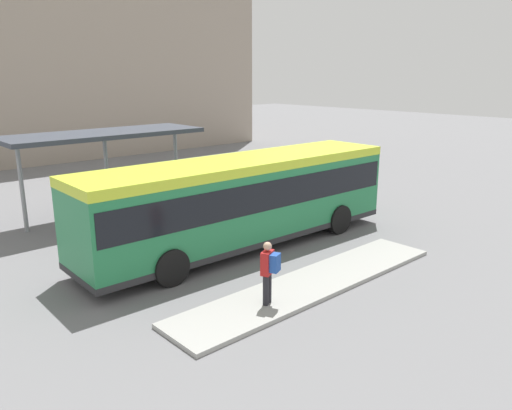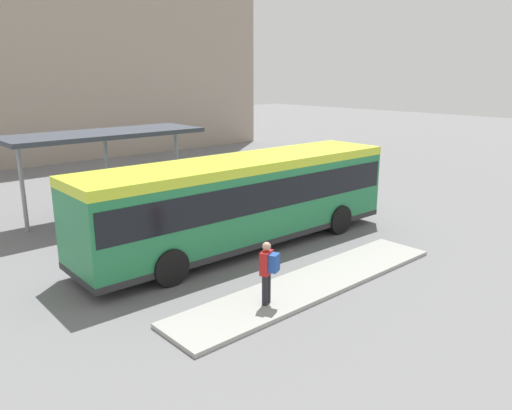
{
  "view_description": "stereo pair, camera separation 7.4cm",
  "coord_description": "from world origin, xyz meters",
  "px_view_note": "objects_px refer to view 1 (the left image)",
  "views": [
    {
      "loc": [
        -10.72,
        -12.5,
        5.86
      ],
      "look_at": [
        0.59,
        0.0,
        1.39
      ],
      "focal_mm": 35.0,
      "sensor_mm": 36.0,
      "label": 1
    },
    {
      "loc": [
        -10.67,
        -12.55,
        5.86
      ],
      "look_at": [
        0.59,
        0.0,
        1.39
      ],
      "focal_mm": 35.0,
      "sensor_mm": 36.0,
      "label": 2
    }
  ],
  "objects_px": {
    "pedestrian_waiting": "(269,269)",
    "bicycle_yellow": "(304,182)",
    "bicycle_white": "(293,180)",
    "potted_planter_near_shelter": "(191,198)",
    "city_bus": "(243,196)"
  },
  "relations": [
    {
      "from": "bicycle_white",
      "to": "pedestrian_waiting",
      "type": "bearing_deg",
      "value": 125.22
    },
    {
      "from": "pedestrian_waiting",
      "to": "bicycle_yellow",
      "type": "relative_size",
      "value": 1.0
    },
    {
      "from": "pedestrian_waiting",
      "to": "potted_planter_near_shelter",
      "type": "relative_size",
      "value": 1.26
    },
    {
      "from": "pedestrian_waiting",
      "to": "bicycle_white",
      "type": "relative_size",
      "value": 0.98
    },
    {
      "from": "bicycle_white",
      "to": "potted_planter_near_shelter",
      "type": "relative_size",
      "value": 1.29
    },
    {
      "from": "city_bus",
      "to": "bicycle_yellow",
      "type": "bearing_deg",
      "value": 30.73
    },
    {
      "from": "city_bus",
      "to": "bicycle_yellow",
      "type": "relative_size",
      "value": 7.14
    },
    {
      "from": "pedestrian_waiting",
      "to": "bicycle_white",
      "type": "distance_m",
      "value": 14.34
    },
    {
      "from": "bicycle_yellow",
      "to": "potted_planter_near_shelter",
      "type": "relative_size",
      "value": 1.26
    },
    {
      "from": "city_bus",
      "to": "bicycle_yellow",
      "type": "height_order",
      "value": "city_bus"
    },
    {
      "from": "city_bus",
      "to": "bicycle_yellow",
      "type": "distance_m",
      "value": 9.48
    },
    {
      "from": "city_bus",
      "to": "pedestrian_waiting",
      "type": "xyz_separation_m",
      "value": [
        -2.61,
        -4.01,
        -0.73
      ]
    },
    {
      "from": "pedestrian_waiting",
      "to": "bicycle_yellow",
      "type": "bearing_deg",
      "value": -74.49
    },
    {
      "from": "potted_planter_near_shelter",
      "to": "city_bus",
      "type": "bearing_deg",
      "value": -102.77
    },
    {
      "from": "bicycle_yellow",
      "to": "city_bus",
      "type": "bearing_deg",
      "value": -59.46
    }
  ]
}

